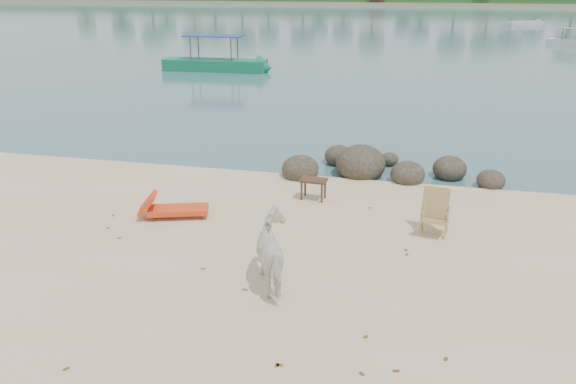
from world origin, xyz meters
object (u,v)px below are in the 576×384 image
cow (277,255)px  lounge_chair (178,208)px  boat_near (214,41)px  boulders (373,168)px  side_table (313,190)px  deck_chair (435,215)px

cow → lounge_chair: size_ratio=0.89×
lounge_chair → boat_near: size_ratio=0.24×
cow → lounge_chair: cow is taller
boulders → side_table: size_ratio=9.33×
lounge_chair → boat_near: (-7.39, 23.00, 1.54)m
side_table → deck_chair: deck_chair is taller
cow → boat_near: size_ratio=0.21×
side_table → boat_near: size_ratio=0.09×
boulders → side_table: (-1.36, -2.48, 0.07)m
side_table → lounge_chair: bearing=-141.9°
side_table → deck_chair: size_ratio=0.67×
lounge_chair → boat_near: bearing=89.9°
deck_chair → boat_near: 26.39m
cow → lounge_chair: 4.12m
lounge_chair → boulders: bearing=27.4°
cow → side_table: (-0.15, 4.55, -0.40)m
side_table → lounge_chair: 3.54m
boulders → boat_near: 22.07m
cow → lounge_chair: (-3.13, 2.64, -0.40)m
cow → boat_near: boat_near is taller
cow → boat_near: 27.74m
boat_near → side_table: bearing=-65.3°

